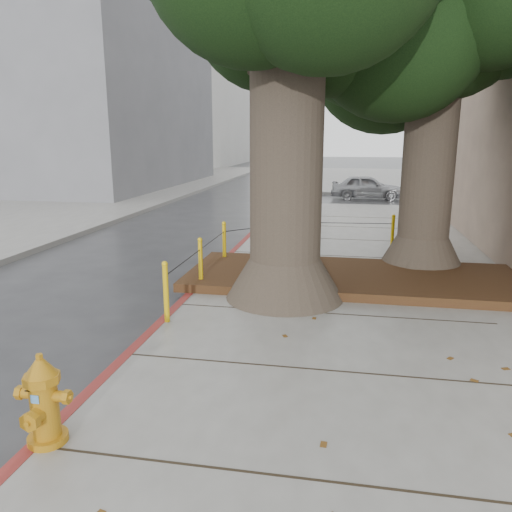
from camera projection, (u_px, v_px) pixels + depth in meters
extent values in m
plane|color=#28282B|center=(281.00, 378.00, 6.11)|extent=(140.00, 140.00, 0.00)
cube|color=slate|center=(428.00, 179.00, 33.73)|extent=(16.00, 20.00, 0.15)
cube|color=maroon|center=(188.00, 299.00, 8.84)|extent=(0.14, 26.00, 0.16)
cube|color=black|center=(354.00, 277.00, 9.63)|extent=(6.40, 2.60, 0.16)
cube|color=slate|center=(73.00, 80.00, 28.40)|extent=(12.00, 16.00, 12.00)
cube|color=silver|center=(174.00, 90.00, 50.40)|extent=(12.00, 18.00, 15.00)
cone|color=#4C3F33|center=(285.00, 278.00, 8.63)|extent=(2.04, 2.04, 0.70)
cylinder|color=#4C3F33|center=(286.00, 159.00, 8.16)|extent=(1.20, 1.20, 4.22)
cone|color=#4C3F33|center=(421.00, 252.00, 10.56)|extent=(1.77, 1.77, 0.70)
cylinder|color=#4C3F33|center=(428.00, 165.00, 10.14)|extent=(1.04, 1.04, 3.84)
sphere|color=black|center=(495.00, 26.00, 9.71)|extent=(3.00, 3.00, 3.00)
cylinder|color=#E8B70C|center=(166.00, 293.00, 7.46)|extent=(0.08, 0.08, 0.90)
sphere|color=#E8B70C|center=(165.00, 264.00, 7.35)|extent=(0.09, 0.09, 0.09)
cylinder|color=#E8B70C|center=(201.00, 264.00, 9.18)|extent=(0.08, 0.08, 0.90)
sphere|color=#E8B70C|center=(200.00, 240.00, 9.07)|extent=(0.09, 0.09, 0.09)
cylinder|color=#E8B70C|center=(224.00, 244.00, 10.90)|extent=(0.08, 0.08, 0.90)
sphere|color=#E8B70C|center=(224.00, 223.00, 10.79)|extent=(0.09, 0.09, 0.09)
cylinder|color=#E8B70C|center=(299.00, 233.00, 12.07)|extent=(0.08, 0.08, 0.90)
sphere|color=#E8B70C|center=(300.00, 215.00, 11.96)|extent=(0.09, 0.09, 0.09)
cylinder|color=#E8B70C|center=(392.00, 235.00, 11.87)|extent=(0.08, 0.08, 0.90)
sphere|color=#E8B70C|center=(394.00, 216.00, 11.77)|extent=(0.09, 0.09, 0.09)
cylinder|color=black|center=(185.00, 261.00, 8.25)|extent=(0.02, 1.80, 0.02)
cylinder|color=black|center=(213.00, 240.00, 9.97)|extent=(0.02, 1.80, 0.02)
cylinder|color=black|center=(264.00, 227.00, 11.42)|extent=(1.51, 1.51, 0.02)
cylinder|color=black|center=(346.00, 223.00, 11.91)|extent=(2.20, 0.22, 0.02)
cylinder|color=#C48114|center=(48.00, 438.00, 4.58)|extent=(0.36, 0.36, 0.07)
cylinder|color=#C48114|center=(45.00, 408.00, 4.51)|extent=(0.25, 0.25, 0.56)
cylinder|color=#C48114|center=(42.00, 379.00, 4.44)|extent=(0.33, 0.33, 0.08)
cone|color=#C48114|center=(40.00, 368.00, 4.41)|extent=(0.31, 0.31, 0.16)
cylinder|color=#C48114|center=(39.00, 357.00, 4.39)|extent=(0.06, 0.06, 0.06)
cylinder|color=#C48114|center=(29.00, 393.00, 4.50)|extent=(0.16, 0.10, 0.10)
cylinder|color=#C48114|center=(58.00, 396.00, 4.45)|extent=(0.16, 0.10, 0.10)
cylinder|color=#C48114|center=(36.00, 416.00, 4.38)|extent=(0.15, 0.16, 0.15)
cube|color=#5999D8|center=(35.00, 399.00, 4.35)|extent=(0.08, 0.00, 0.08)
imported|color=#A2A3A7|center=(367.00, 187.00, 23.51)|extent=(3.35, 1.37, 1.14)
imported|color=black|center=(98.00, 180.00, 26.18)|extent=(1.99, 4.72, 1.36)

